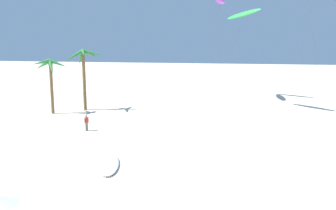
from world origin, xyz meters
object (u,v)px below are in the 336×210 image
object	(u,v)px
palm_tree_0	(50,69)
grounded_kite_0	(109,164)
flying_kite_6	(220,2)
palm_tree_1	(84,61)
flying_kite_5	(243,14)
person_near_left	(87,122)

from	to	relation	value
palm_tree_0	grounded_kite_0	distance (m)	22.84
palm_tree_0	flying_kite_6	bearing A→B (deg)	40.07
palm_tree_1	flying_kite_6	bearing A→B (deg)	38.98
palm_tree_1	flying_kite_6	distance (m)	23.19
palm_tree_0	grounded_kite_0	size ratio (longest dim) A/B	1.33
palm_tree_1	flying_kite_5	xyz separation A→B (m)	(20.34, 16.35, 6.93)
person_near_left	flying_kite_6	bearing A→B (deg)	64.24
grounded_kite_0	person_near_left	xyz separation A→B (m)	(-6.05, 9.41, 0.78)
palm_tree_0	flying_kite_5	world-z (taller)	flying_kite_5
palm_tree_1	person_near_left	bearing A→B (deg)	-65.03
flying_kite_6	person_near_left	distance (m)	30.53
flying_kite_6	grounded_kite_0	bearing A→B (deg)	-99.56
palm_tree_1	grounded_kite_0	world-z (taller)	palm_tree_1
flying_kite_5	flying_kite_6	distance (m)	4.88
flying_kite_6	flying_kite_5	bearing A→B (deg)	37.93
flying_kite_6	person_near_left	bearing A→B (deg)	-115.76
palm_tree_0	flying_kite_5	xyz separation A→B (m)	(23.47, 19.52, 7.74)
palm_tree_1	flying_kite_5	world-z (taller)	flying_kite_5
palm_tree_1	palm_tree_0	bearing A→B (deg)	-134.66
palm_tree_1	flying_kite_5	distance (m)	27.00
palm_tree_0	palm_tree_1	distance (m)	4.52
palm_tree_0	palm_tree_1	bearing A→B (deg)	45.34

